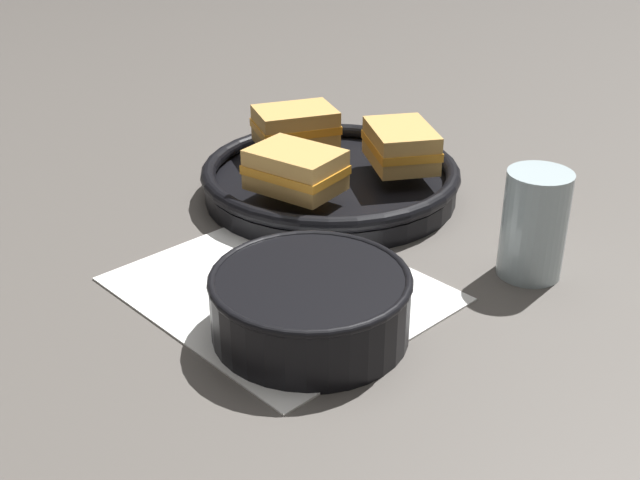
# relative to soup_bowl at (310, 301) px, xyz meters

# --- Properties ---
(ground_plane) EXTENTS (4.00, 4.00, 0.00)m
(ground_plane) POSITION_rel_soup_bowl_xyz_m (-0.08, 0.06, -0.03)
(ground_plane) COLOR #56514C
(napkin) EXTENTS (0.29, 0.25, 0.00)m
(napkin) POSITION_rel_soup_bowl_xyz_m (-0.08, 0.03, -0.03)
(napkin) COLOR white
(napkin) RESTS_ON ground_plane
(soup_bowl) EXTENTS (0.18, 0.18, 0.06)m
(soup_bowl) POSITION_rel_soup_bowl_xyz_m (0.00, 0.00, 0.00)
(soup_bowl) COLOR black
(soup_bowl) RESTS_ON ground_plane
(spoon) EXTENTS (0.15, 0.11, 0.01)m
(spoon) POSITION_rel_soup_bowl_xyz_m (-0.07, 0.02, -0.03)
(spoon) COLOR #9E9EA3
(spoon) RESTS_ON napkin
(skillet) EXTENTS (0.31, 0.31, 0.04)m
(skillet) POSITION_rel_soup_bowl_xyz_m (-0.20, 0.22, -0.01)
(skillet) COLOR black
(skillet) RESTS_ON ground_plane
(sandwich_near_left) EXTENTS (0.12, 0.12, 0.05)m
(sandwich_near_left) POSITION_rel_soup_bowl_xyz_m (-0.15, 0.29, 0.03)
(sandwich_near_left) COLOR tan
(sandwich_near_left) RESTS_ON skillet
(sandwich_near_right) EXTENTS (0.11, 0.12, 0.05)m
(sandwich_near_right) POSITION_rel_soup_bowl_xyz_m (-0.29, 0.24, 0.03)
(sandwich_near_right) COLOR tan
(sandwich_near_right) RESTS_ON skillet
(sandwich_far_left) EXTENTS (0.11, 0.09, 0.05)m
(sandwich_far_left) POSITION_rel_soup_bowl_xyz_m (-0.18, 0.14, 0.03)
(sandwich_far_left) COLOR tan
(sandwich_far_left) RESTS_ON skillet
(drinking_glass) EXTENTS (0.06, 0.06, 0.11)m
(drinking_glass) POSITION_rel_soup_bowl_xyz_m (0.07, 0.23, 0.02)
(drinking_glass) COLOR silver
(drinking_glass) RESTS_ON ground_plane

